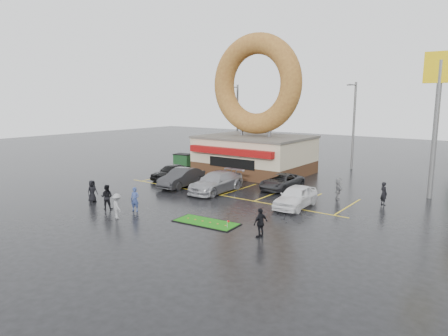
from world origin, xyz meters
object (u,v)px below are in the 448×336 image
Objects in this scene: donut_shop at (255,128)px; car_black at (171,172)px; car_grey at (282,182)px; dumpster at (183,160)px; streetlight_mid at (354,124)px; person_cameraman at (261,223)px; shell_sign at (438,98)px; car_dgrey at (182,178)px; car_silver at (216,182)px; car_white at (296,197)px; putting_green at (206,222)px; streetlight_left at (237,120)px; person_blue at (135,199)px.

car_black is at bearing -119.89° from donut_shop.
car_grey is 2.52× the size of dumpster.
streetlight_mid is 5.60× the size of person_cameraman.
shell_sign reaches higher than car_black.
car_dgrey is 1.04× the size of car_grey.
car_grey is at bearing -21.79° from dumpster.
car_silver reaches higher than car_dgrey.
person_cameraman reaches higher than car_white.
putting_green is (14.93, -14.28, -0.62)m from dumpster.
shell_sign is at bearing -18.99° from streetlight_left.
car_dgrey is 1.15× the size of putting_green.
putting_green is (-2.67, -6.32, -0.72)m from car_white.
person_cameraman is 0.89× the size of dumpster.
streetlight_mid is 18.00m from car_silver.
dumpster is at bearing 143.53° from car_silver.
car_black reaches higher than putting_green.
car_grey is at bearing -43.08° from streetlight_left.
streetlight_mid reaches higher than car_grey.
car_dgrey is 0.86× the size of car_silver.
donut_shop is 3.24× the size of car_black.
dumpster is at bearing 127.43° from car_dgrey.
streetlight_left reaches higher than dumpster.
shell_sign is at bearing 57.09° from putting_green.
person_blue is 9.27m from person_cameraman.
car_silver is 1.20× the size of car_grey.
shell_sign is at bearing -44.73° from streetlight_mid.
car_silver reaches higher than putting_green.
shell_sign is 6.62× the size of person_blue.
car_white is (10.65, -0.20, -0.02)m from car_dgrey.
shell_sign is 2.41× the size of car_white.
car_silver is at bearing -12.43° from car_black.
car_silver is (6.32, -1.42, 0.08)m from car_black.
shell_sign is at bearing 17.94° from car_black.
car_dgrey is 2.93× the size of person_cameraman.
car_black is at bearing -126.23° from streetlight_mid.
car_dgrey is at bearing -99.14° from donut_shop.
car_dgrey is at bearing -70.99° from streetlight_left.
dumpster is (-17.60, 7.96, -0.10)m from car_white.
streetlight_mid reaches higher than car_white.
streetlight_left is 14.04m from streetlight_mid.
dumpster is (-4.12, 6.12, -0.06)m from car_black.
car_black is 3.27m from car_dgrey.
car_dgrey is at bearing -105.54° from person_cameraman.
car_white is (-6.82, -8.34, -6.63)m from shell_sign.
car_silver reaches higher than car_black.
donut_shop reaches higher than car_silver.
donut_shop is 1.50× the size of streetlight_left.
donut_shop is 7.50× the size of dumpster.
person_cameraman is at bearing -16.81° from person_blue.
donut_shop reaches higher than car_black.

